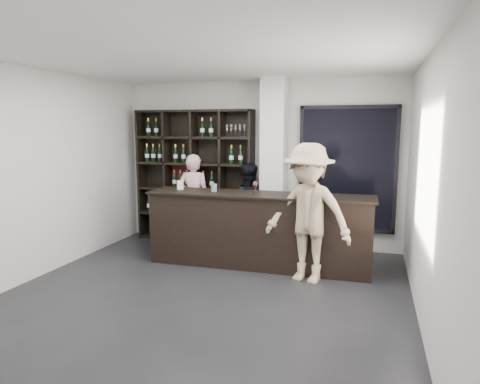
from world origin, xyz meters
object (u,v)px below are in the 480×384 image
(tasting_counter, at_px, (258,230))
(customer, at_px, (308,213))
(wine_shelf, at_px, (195,176))
(taster_pink, at_px, (194,199))
(taster_black, at_px, (247,206))

(tasting_counter, xyz_separation_m, customer, (0.80, -0.42, 0.38))
(wine_shelf, distance_m, tasting_counter, 1.97)
(tasting_counter, xyz_separation_m, taster_pink, (-1.45, 0.93, 0.25))
(taster_black, height_order, customer, customer)
(taster_pink, xyz_separation_m, customer, (2.25, -1.35, 0.13))
(tasting_counter, distance_m, taster_black, 1.05)
(taster_pink, xyz_separation_m, taster_black, (1.00, 0.00, -0.07))
(wine_shelf, xyz_separation_m, customer, (2.30, -1.52, -0.26))
(wine_shelf, bearing_deg, customer, -33.39)
(wine_shelf, distance_m, customer, 2.76)
(tasting_counter, height_order, taster_pink, taster_pink)
(tasting_counter, relative_size, customer, 1.79)
(wine_shelf, xyz_separation_m, taster_black, (1.05, -0.17, -0.46))
(customer, bearing_deg, wine_shelf, 161.39)
(customer, bearing_deg, taster_pink, 163.80)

